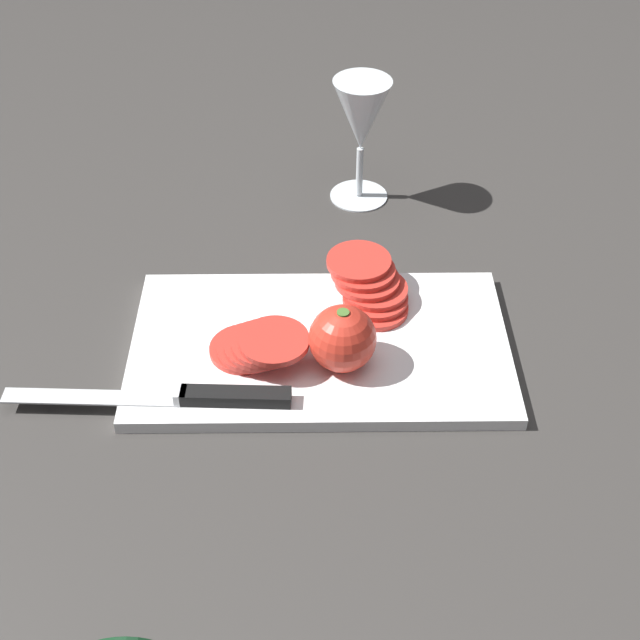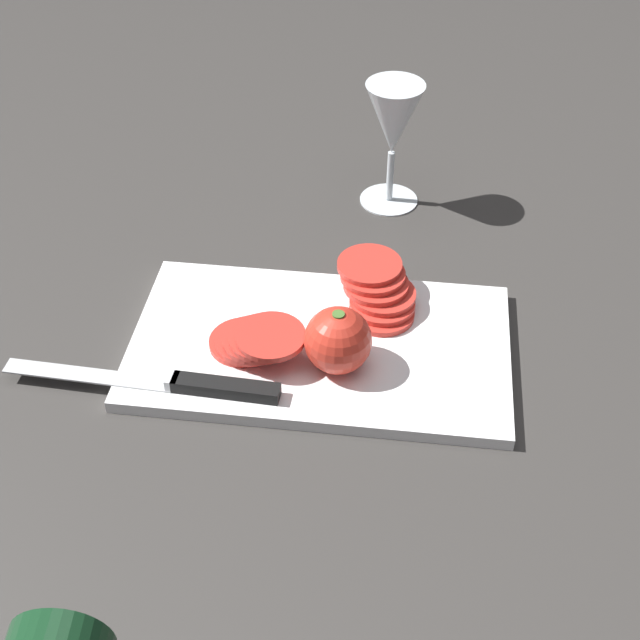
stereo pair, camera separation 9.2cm
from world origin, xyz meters
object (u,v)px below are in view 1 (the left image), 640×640
at_px(tomato_slice_stack_near, 259,345).
at_px(whole_tomato, 343,338).
at_px(wine_glass, 361,121).
at_px(knife, 205,397).
at_px(tomato_slice_stack_far, 369,285).

bearing_deg(tomato_slice_stack_near, whole_tomato, 173.01).
bearing_deg(wine_glass, tomato_slice_stack_near, 69.80).
height_order(knife, tomato_slice_stack_far, tomato_slice_stack_far).
distance_m(whole_tomato, tomato_slice_stack_near, 0.09).
relative_size(tomato_slice_stack_near, tomato_slice_stack_far, 0.93).
distance_m(wine_glass, tomato_slice_stack_near, 0.35).
bearing_deg(knife, whole_tomato, -156.76).
relative_size(knife, tomato_slice_stack_near, 2.73).
height_order(wine_glass, tomato_slice_stack_far, wine_glass).
bearing_deg(whole_tomato, knife, 20.82).
height_order(wine_glass, whole_tomato, wine_glass).
relative_size(knife, tomato_slice_stack_far, 2.54).
bearing_deg(tomato_slice_stack_far, tomato_slice_stack_near, 38.13).
bearing_deg(tomato_slice_stack_near, wine_glass, -110.20).
distance_m(whole_tomato, knife, 0.15).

